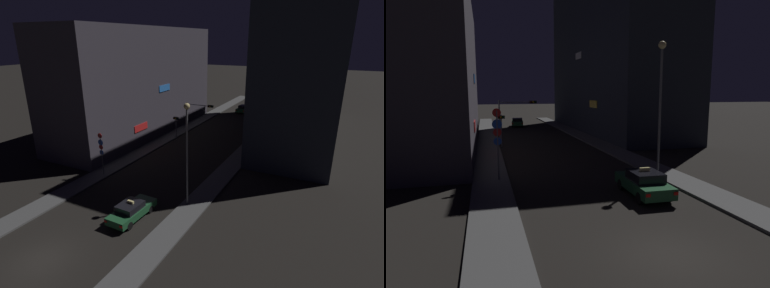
{
  "view_description": "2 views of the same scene",
  "coord_description": "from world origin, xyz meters",
  "views": [
    {
      "loc": [
        16.03,
        -10.03,
        13.79
      ],
      "look_at": [
        2.24,
        17.57,
        2.98
      ],
      "focal_mm": 28.2,
      "sensor_mm": 36.0,
      "label": 1
    },
    {
      "loc": [
        -6.17,
        -9.97,
        5.76
      ],
      "look_at": [
        1.04,
        16.13,
        1.57
      ],
      "focal_mm": 31.75,
      "sensor_mm": 36.0,
      "label": 2
    }
  ],
  "objects": [
    {
      "name": "ground_plane",
      "position": [
        0.0,
        0.0,
        0.0
      ],
      "size": [
        300.0,
        300.0,
        0.0
      ],
      "primitive_type": "plane",
      "color": "black"
    },
    {
      "name": "sidewalk_left",
      "position": [
        -5.92,
        30.73,
        0.07
      ],
      "size": [
        2.28,
        65.46,
        0.15
      ],
      "primitive_type": "cube",
      "color": "#4C4C4C",
      "rests_on": "ground_plane"
    },
    {
      "name": "sidewalk_right",
      "position": [
        5.92,
        30.73,
        0.07
      ],
      "size": [
        2.28,
        65.46,
        0.15
      ],
      "primitive_type": "cube",
      "color": "#4C4C4C",
      "rests_on": "ground_plane"
    },
    {
      "name": "building_facade_left",
      "position": [
        -11.49,
        27.24,
        7.69
      ],
      "size": [
        8.93,
        30.72,
        15.38
      ],
      "color": "#3D3842",
      "rests_on": "ground_plane"
    },
    {
      "name": "building_facade_right",
      "position": [
        11.62,
        37.58,
        11.71
      ],
      "size": [
        9.19,
        34.83,
        23.43
      ],
      "color": "#282D38",
      "rests_on": "ground_plane"
    },
    {
      "name": "taxi",
      "position": [
        2.24,
        6.7,
        0.74
      ],
      "size": [
        1.94,
        4.51,
        1.62
      ],
      "color": "#1E512D",
      "rests_on": "ground_plane"
    },
    {
      "name": "far_car",
      "position": [
        -0.92,
        46.88,
        0.73
      ],
      "size": [
        2.2,
        4.59,
        1.42
      ],
      "color": "#1E512D",
      "rests_on": "ground_plane"
    },
    {
      "name": "traffic_light_overhead",
      "position": [
        -2.81,
        29.4,
        3.54
      ],
      "size": [
        4.33,
        0.42,
        4.82
      ],
      "color": "slate",
      "rests_on": "ground_plane"
    },
    {
      "name": "traffic_light_left_kerb",
      "position": [
        -4.53,
        26.03,
        2.45
      ],
      "size": [
        0.8,
        0.42,
        3.39
      ],
      "color": "slate",
      "rests_on": "ground_plane"
    },
    {
      "name": "sign_pole_left",
      "position": [
        -5.42,
        11.9,
        2.91
      ],
      "size": [
        0.63,
        0.1,
        4.58
      ],
      "color": "slate",
      "rests_on": "sidewalk_left"
    },
    {
      "name": "street_lamp_near_block",
      "position": [
        5.25,
        10.63,
        6.06
      ],
      "size": [
        0.51,
        0.51,
        8.89
      ],
      "color": "slate",
      "rests_on": "sidewalk_right"
    }
  ]
}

